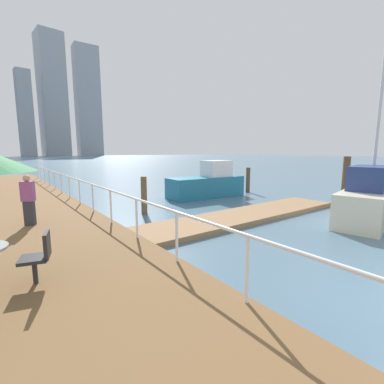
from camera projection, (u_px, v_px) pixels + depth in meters
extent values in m
plane|color=slate|center=(94.00, 187.00, 20.35)|extent=(300.00, 300.00, 0.00)
cube|color=#93704C|center=(241.00, 216.00, 10.70)|extent=(10.55, 2.00, 0.18)
cylinder|color=white|center=(247.00, 270.00, 3.98)|extent=(0.06, 0.06, 1.05)
cylinder|color=white|center=(177.00, 237.00, 5.49)|extent=(0.06, 0.06, 1.05)
cylinder|color=white|center=(137.00, 219.00, 7.00)|extent=(0.06, 0.06, 1.05)
cylinder|color=white|center=(111.00, 207.00, 8.51)|extent=(0.06, 0.06, 1.05)
cylinder|color=white|center=(93.00, 198.00, 10.01)|extent=(0.06, 0.06, 1.05)
cylinder|color=white|center=(79.00, 192.00, 11.52)|extent=(0.06, 0.06, 1.05)
cylinder|color=white|center=(69.00, 187.00, 13.03)|extent=(0.06, 0.06, 1.05)
cylinder|color=white|center=(61.00, 184.00, 14.54)|extent=(0.06, 0.06, 1.05)
cylinder|color=white|center=(55.00, 181.00, 16.05)|extent=(0.06, 0.06, 1.05)
cylinder|color=white|center=(49.00, 178.00, 17.56)|extent=(0.06, 0.06, 1.05)
cylinder|color=white|center=(44.00, 176.00, 19.07)|extent=(0.06, 0.06, 1.05)
cylinder|color=white|center=(41.00, 174.00, 20.57)|extent=(0.06, 0.06, 1.05)
cylinder|color=white|center=(37.00, 172.00, 22.08)|extent=(0.06, 0.06, 1.05)
cylinder|color=white|center=(92.00, 184.00, 9.93)|extent=(0.06, 30.49, 0.06)
cylinder|color=brown|center=(144.00, 195.00, 11.40)|extent=(0.25, 0.25, 1.61)
cylinder|color=brown|center=(345.00, 183.00, 12.19)|extent=(0.30, 0.30, 2.44)
cylinder|color=#473826|center=(218.00, 181.00, 15.78)|extent=(0.29, 0.29, 1.81)
cylinder|color=brown|center=(248.00, 180.00, 17.39)|extent=(0.26, 0.26, 1.62)
cube|color=#1E6B8C|center=(206.00, 187.00, 15.62)|extent=(4.68, 1.87, 1.19)
cube|color=white|center=(216.00, 168.00, 15.87)|extent=(1.58, 1.36, 0.94)
cube|color=beige|center=(370.00, 202.00, 10.80)|extent=(6.40, 2.71, 1.24)
cube|color=navy|center=(369.00, 178.00, 10.03)|extent=(2.47, 1.60, 0.88)
cylinder|color=silver|center=(380.00, 106.00, 10.23)|extent=(0.12, 0.12, 6.32)
cube|color=#262628|center=(34.00, 259.00, 4.57)|extent=(0.54, 0.54, 0.06)
cube|color=#262628|center=(47.00, 245.00, 4.62)|extent=(0.18, 0.44, 0.45)
cylinder|color=#262628|center=(35.00, 271.00, 4.61)|extent=(0.08, 0.08, 0.45)
cube|color=#333338|center=(30.00, 213.00, 8.23)|extent=(0.34, 0.31, 0.76)
cube|color=#994C8C|center=(28.00, 191.00, 8.13)|extent=(0.42, 0.36, 0.60)
sphere|color=tan|center=(26.00, 178.00, 8.07)|extent=(0.21, 0.21, 0.21)
cube|color=#8C939E|center=(25.00, 114.00, 136.10)|extent=(7.15, 7.19, 43.11)
cube|color=#8C939E|center=(53.00, 96.00, 150.65)|extent=(14.01, 14.88, 67.00)
cube|color=#8C939E|center=(88.00, 102.00, 162.54)|extent=(14.04, 10.41, 64.34)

